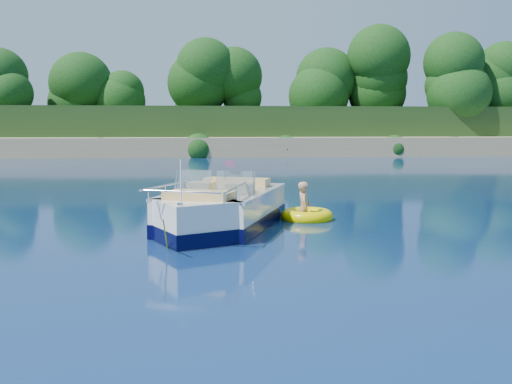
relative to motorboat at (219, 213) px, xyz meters
The scene contains 6 objects.
ground 4.30m from the motorboat, 107.67° to the right, with size 160.00×160.00×0.00m, color #091C44.
shoreline 59.71m from the motorboat, 91.25° to the left, with size 170.00×59.00×6.00m.
treeline 37.32m from the motorboat, 91.95° to the left, with size 150.00×7.12×8.19m.
motorboat is the anchor object (origin of this frame).
tow_tube 2.62m from the motorboat, 27.24° to the left, with size 1.39×1.39×0.36m.
boy 2.56m from the motorboat, 28.23° to the left, with size 0.52×0.34×1.43m, color tan.
Camera 1 is at (0.91, -9.11, 2.42)m, focal length 40.00 mm.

